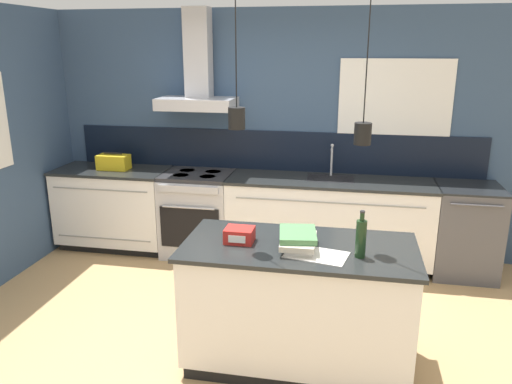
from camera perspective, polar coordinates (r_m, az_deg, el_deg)
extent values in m
plane|color=tan|center=(4.04, -2.94, -16.98)|extent=(16.00, 16.00, 0.00)
cube|color=#354C6B|center=(5.44, 1.98, 6.64)|extent=(5.60, 0.06, 2.60)
cube|color=black|center=(5.44, 1.89, 4.75)|extent=(4.42, 0.02, 0.43)
cube|color=white|center=(5.31, 15.54, 9.30)|extent=(1.12, 0.01, 0.96)
cube|color=black|center=(5.31, 15.54, 9.31)|extent=(1.04, 0.01, 0.88)
cube|color=#B5B5BA|center=(5.32, -6.74, 10.01)|extent=(0.80, 0.46, 0.12)
cube|color=#B5B5BA|center=(5.37, -6.63, 15.53)|extent=(0.26, 0.20, 0.90)
cylinder|color=black|center=(3.21, -2.32, 16.40)|extent=(0.01, 0.01, 0.76)
cylinder|color=black|center=(3.24, -2.23, 8.42)|extent=(0.11, 0.11, 0.14)
sphere|color=#F9D18C|center=(3.24, -2.23, 8.42)|extent=(0.06, 0.06, 0.06)
cylinder|color=black|center=(3.22, 12.64, 15.23)|extent=(0.01, 0.01, 0.85)
cylinder|color=black|center=(3.26, 12.10, 6.53)|extent=(0.11, 0.11, 0.14)
sphere|color=#F9D18C|center=(3.26, 12.10, 6.53)|extent=(0.06, 0.06, 0.06)
cube|color=black|center=(6.02, -15.37, -5.41)|extent=(1.18, 0.56, 0.09)
cube|color=white|center=(5.85, -15.82, -1.50)|extent=(1.22, 0.62, 0.79)
cube|color=gray|center=(5.51, -17.47, 0.24)|extent=(1.07, 0.01, 0.01)
cube|color=gray|center=(5.68, -17.00, -5.09)|extent=(1.07, 0.01, 0.01)
cube|color=#232626|center=(5.75, -16.13, 2.39)|extent=(1.25, 0.64, 0.03)
cube|color=black|center=(5.45, 8.10, -7.34)|extent=(2.01, 0.56, 0.09)
cube|color=white|center=(5.26, 8.27, -3.07)|extent=(2.08, 0.62, 0.79)
cube|color=gray|center=(4.87, 8.21, -1.22)|extent=(1.83, 0.01, 0.01)
cube|color=gray|center=(5.06, 7.96, -7.17)|extent=(1.83, 0.01, 0.01)
cube|color=#232626|center=(5.14, 8.46, 1.25)|extent=(2.10, 0.64, 0.03)
cube|color=#262628|center=(5.18, 8.49, 1.51)|extent=(0.48, 0.34, 0.01)
cylinder|color=#B5B5BA|center=(5.27, 8.63, 3.59)|extent=(0.02, 0.02, 0.32)
sphere|color=#B5B5BA|center=(5.24, 8.71, 5.29)|extent=(0.03, 0.03, 0.03)
cylinder|color=#B5B5BA|center=(5.18, 8.67, 4.95)|extent=(0.02, 0.12, 0.02)
cube|color=#B5B5BA|center=(5.51, -6.57, -2.64)|extent=(0.74, 0.62, 0.87)
cube|color=black|center=(5.24, -7.60, -4.11)|extent=(0.63, 0.02, 0.44)
cylinder|color=#B5B5BA|center=(5.14, -7.77, -1.79)|extent=(0.55, 0.02, 0.02)
cube|color=#B5B5BA|center=(5.10, -7.78, 0.30)|extent=(0.63, 0.02, 0.07)
cube|color=#2D2D30|center=(5.38, -6.73, 1.94)|extent=(0.74, 0.60, 0.04)
cylinder|color=black|center=(5.52, -7.86, 2.47)|extent=(0.17, 0.17, 0.00)
cylinder|color=black|center=(5.43, -4.91, 2.34)|extent=(0.17, 0.17, 0.00)
cylinder|color=black|center=(5.32, -8.60, 1.91)|extent=(0.17, 0.17, 0.00)
cylinder|color=black|center=(5.23, -5.56, 1.77)|extent=(0.17, 0.17, 0.00)
cube|color=#4C4C51|center=(5.39, 22.75, -4.16)|extent=(0.61, 0.62, 0.89)
cube|color=black|center=(5.26, 23.28, 0.49)|extent=(0.61, 0.62, 0.02)
cylinder|color=#4C4C51|center=(4.97, 23.94, -1.42)|extent=(0.46, 0.02, 0.02)
cube|color=black|center=(3.85, 4.64, -18.06)|extent=(1.49, 0.71, 0.09)
cube|color=white|center=(3.62, 4.80, -12.31)|extent=(1.55, 0.74, 0.79)
cube|color=#232626|center=(3.44, 4.96, -6.30)|extent=(1.60, 0.79, 0.03)
cylinder|color=#193319|center=(3.27, 11.89, -5.27)|extent=(0.07, 0.07, 0.25)
cylinder|color=#193319|center=(3.21, 12.05, -2.76)|extent=(0.03, 0.03, 0.06)
cylinder|color=#262628|center=(3.20, 12.08, -2.22)|extent=(0.03, 0.03, 0.01)
cube|color=silver|center=(3.36, 4.65, -6.21)|extent=(0.23, 0.33, 0.04)
cube|color=beige|center=(3.35, 4.88, -5.61)|extent=(0.23, 0.34, 0.04)
cube|color=#4C7F4C|center=(3.35, 4.80, -4.85)|extent=(0.28, 0.34, 0.04)
cube|color=red|center=(3.46, -1.90, -4.93)|extent=(0.20, 0.16, 0.10)
cube|color=white|center=(3.39, -2.21, -5.42)|extent=(0.12, 0.01, 0.05)
cube|color=silver|center=(3.29, 6.92, -7.14)|extent=(0.44, 0.32, 0.01)
cube|color=gold|center=(5.71, -15.96, 3.31)|extent=(0.34, 0.18, 0.16)
cylinder|color=black|center=(5.69, -16.04, 4.29)|extent=(0.20, 0.02, 0.02)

